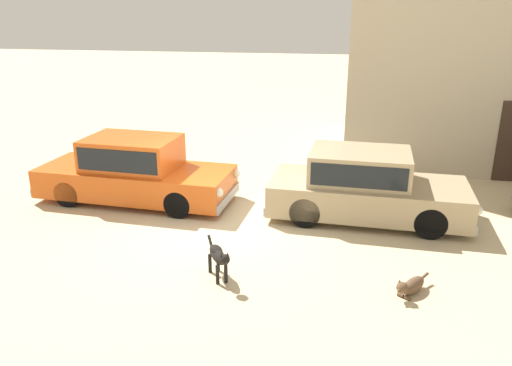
{
  "coord_description": "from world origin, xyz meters",
  "views": [
    {
      "loc": [
        2.6,
        -9.43,
        4.34
      ],
      "look_at": [
        0.85,
        0.2,
        0.9
      ],
      "focal_mm": 35.52,
      "sensor_mm": 36.0,
      "label": 1
    }
  ],
  "objects_px": {
    "parked_sedan_nearest": "(135,170)",
    "parked_sedan_second": "(365,185)",
    "stray_dog_spotted": "(218,256)",
    "stray_dog_tan": "(411,286)"
  },
  "relations": [
    {
      "from": "parked_sedan_nearest",
      "to": "stray_dog_tan",
      "type": "distance_m",
      "value": 6.73
    },
    {
      "from": "parked_sedan_second",
      "to": "stray_dog_tan",
      "type": "xyz_separation_m",
      "value": [
        0.7,
        -3.04,
        -0.59
      ]
    },
    {
      "from": "parked_sedan_nearest",
      "to": "stray_dog_spotted",
      "type": "bearing_deg",
      "value": -45.24
    },
    {
      "from": "parked_sedan_nearest",
      "to": "stray_dog_spotted",
      "type": "relative_size",
      "value": 5.2
    },
    {
      "from": "parked_sedan_nearest",
      "to": "stray_dog_tan",
      "type": "relative_size",
      "value": 5.8
    },
    {
      "from": "parked_sedan_second",
      "to": "parked_sedan_nearest",
      "type": "bearing_deg",
      "value": -178.49
    },
    {
      "from": "parked_sedan_nearest",
      "to": "stray_dog_tan",
      "type": "xyz_separation_m",
      "value": [
        5.93,
        -3.13,
        -0.6
      ]
    },
    {
      "from": "parked_sedan_nearest",
      "to": "parked_sedan_second",
      "type": "bearing_deg",
      "value": 2.49
    },
    {
      "from": "stray_dog_spotted",
      "to": "stray_dog_tan",
      "type": "relative_size",
      "value": 1.12
    },
    {
      "from": "parked_sedan_nearest",
      "to": "stray_dog_spotted",
      "type": "distance_m",
      "value": 4.27
    }
  ]
}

